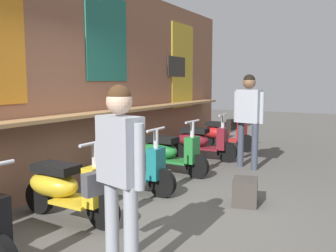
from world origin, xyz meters
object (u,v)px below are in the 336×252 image
Objects in this scene: shopper_browsing at (248,111)px; shopper_with_handbag at (119,162)px; scooter_yellow at (64,187)px; scooter_red at (222,133)px; scooter_teal at (128,165)px; scooter_green at (168,152)px; merchandise_crate at (245,192)px; scooter_maroon at (200,141)px.

shopper_with_handbag is at bearing 10.26° from shopper_browsing.
scooter_yellow is 5.12m from scooter_red.
scooter_red is (3.85, -0.00, 0.00)m from scooter_teal.
shopper_browsing reaches higher than scooter_yellow.
shopper_with_handbag is (-5.79, -1.30, 0.56)m from scooter_red.
scooter_teal and scooter_red have the same top height.
scooter_green is 1.93m from merchandise_crate.
shopper_with_handbag is 0.91× the size of shopper_browsing.
scooter_yellow is 3.59× the size of merchandise_crate.
merchandise_crate is (0.28, -1.69, -0.22)m from scooter_teal.
scooter_green is (2.46, -0.00, 0.00)m from scooter_yellow.
scooter_maroon is 0.88× the size of shopper_with_handbag.
scooter_red reaches higher than merchandise_crate.
scooter_green is at bearing 88.92° from scooter_teal.
shopper_browsing is at bearing -52.05° from scooter_red.
shopper_with_handbag is at bearing -65.54° from scooter_green.
shopper_browsing is (-1.56, -1.08, 0.68)m from scooter_red.
scooter_maroon is (2.57, -0.00, 0.00)m from scooter_teal.
scooter_maroon is at bearing -97.19° from shopper_browsing.
scooter_yellow and scooter_red have the same top height.
merchandise_crate is at bearing 43.02° from scooter_yellow.
shopper_with_handbag is 4.24m from shopper_browsing.
shopper_with_handbag is (-3.13, -1.30, 0.56)m from scooter_green.
scooter_red is 0.81× the size of shopper_browsing.
scooter_maroon is at bearing 91.89° from scooter_green.
shopper_browsing reaches higher than scooter_teal.
shopper_browsing is at bearing 63.74° from scooter_teal.
scooter_yellow is 1.00× the size of scooter_green.
scooter_teal is 3.59× the size of merchandise_crate.
shopper_with_handbag is (-4.51, -1.30, 0.56)m from scooter_maroon.
scooter_teal is 1.72m from merchandise_crate.
merchandise_crate is at bearing 8.22° from scooter_teal.
scooter_yellow and scooter_green have the same top height.
scooter_maroon reaches higher than merchandise_crate.
scooter_green is at bearing -37.31° from shopper_browsing.
shopper_with_handbag is at bearing -57.17° from scooter_teal.
shopper_with_handbag reaches higher than scooter_green.
merchandise_crate is at bearing 24.05° from shopper_browsing.
scooter_maroon is at bearing 36.35° from merchandise_crate.
scooter_teal and scooter_maroon have the same top height.
scooter_yellow and scooter_maroon have the same top height.
merchandise_crate is at bearing -175.31° from shopper_with_handbag.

